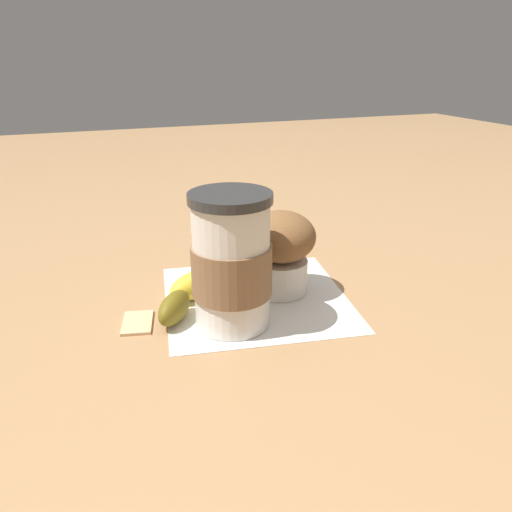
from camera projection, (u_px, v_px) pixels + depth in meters
ground_plane at (256, 298)px, 0.61m from camera, size 3.00×3.00×0.00m
paper_napkin at (256, 297)px, 0.61m from camera, size 0.25×0.25×0.00m
coffee_cup at (232, 263)px, 0.52m from camera, size 0.09×0.09×0.15m
muffin at (281, 248)px, 0.60m from camera, size 0.08×0.08×0.10m
banana at (201, 286)px, 0.60m from camera, size 0.12×0.15×0.03m
sugar_packet at (137, 321)px, 0.55m from camera, size 0.06×0.04×0.01m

